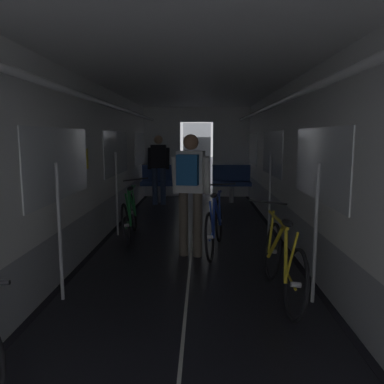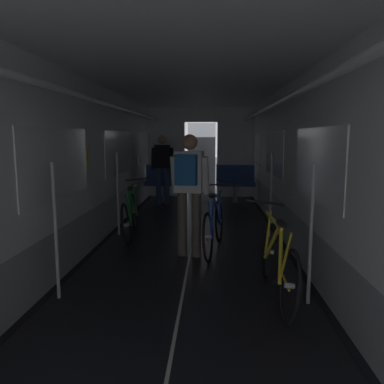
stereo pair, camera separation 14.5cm
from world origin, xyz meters
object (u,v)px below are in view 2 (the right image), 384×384
(person_standing_near_bench, at_px, (162,165))
(bench_seat_far_left, at_px, (164,180))
(bicycle_yellow, at_px, (278,262))
(bench_seat_far_right, at_px, (235,180))
(bicycle_green, at_px, (130,215))
(person_cyclist_aisle, at_px, (189,184))
(bicycle_blue_in_aisle, at_px, (214,225))

(person_standing_near_bench, bearing_deg, bench_seat_far_left, 90.41)
(bicycle_yellow, bearing_deg, bench_seat_far_right, 90.82)
(bicycle_green, relative_size, person_cyclist_aisle, 1.01)
(bicycle_yellow, bearing_deg, bench_seat_far_left, 107.83)
(bench_seat_far_left, bearing_deg, bicycle_blue_in_aisle, -73.69)
(bicycle_green, height_order, person_standing_near_bench, person_standing_near_bench)
(bench_seat_far_left, distance_m, bicycle_green, 3.58)
(bench_seat_far_right, height_order, bicycle_blue_in_aisle, bench_seat_far_right)
(bench_seat_far_left, xyz_separation_m, bench_seat_far_right, (1.80, 0.00, 0.00))
(bicycle_green, relative_size, bicycle_blue_in_aisle, 1.01)
(bench_seat_far_left, relative_size, bicycle_yellow, 0.58)
(bicycle_blue_in_aisle, height_order, person_standing_near_bench, person_standing_near_bench)
(bicycle_green, height_order, person_cyclist_aisle, person_cyclist_aisle)
(bicycle_yellow, xyz_separation_m, person_cyclist_aisle, (-0.99, 1.35, 0.63))
(bicycle_yellow, bearing_deg, person_standing_near_bench, 108.94)
(bench_seat_far_right, relative_size, bicycle_green, 0.58)
(bench_seat_far_right, xyz_separation_m, bicycle_yellow, (0.08, -5.86, -0.19))
(bench_seat_far_right, relative_size, person_standing_near_bench, 0.58)
(bench_seat_far_left, xyz_separation_m, bicycle_green, (-0.12, -3.57, -0.19))
(bicycle_yellow, distance_m, bicycle_blue_in_aisle, 1.74)
(bench_seat_far_right, bearing_deg, bicycle_blue_in_aisle, -97.50)
(person_cyclist_aisle, bearing_deg, bench_seat_far_right, 78.63)
(bench_seat_far_left, height_order, bicycle_green, same)
(person_cyclist_aisle, xyz_separation_m, person_standing_near_bench, (-0.89, 4.13, -0.04))
(bench_seat_far_right, bearing_deg, bicycle_yellow, -89.18)
(bench_seat_far_right, xyz_separation_m, person_standing_near_bench, (-1.80, -0.38, 0.41))
(bicycle_green, bearing_deg, person_standing_near_bench, 87.78)
(bicycle_green, xyz_separation_m, person_standing_near_bench, (0.12, 3.19, 0.59))
(bench_seat_far_left, bearing_deg, bench_seat_far_right, 0.00)
(bicycle_green, bearing_deg, bench_seat_far_left, 88.05)
(bicycle_blue_in_aisle, distance_m, person_standing_near_bench, 4.10)
(bicycle_yellow, height_order, bicycle_blue_in_aisle, bicycle_yellow)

